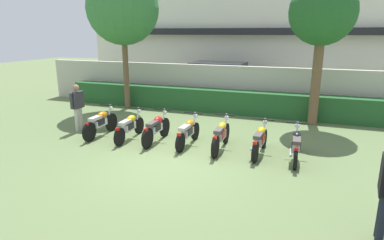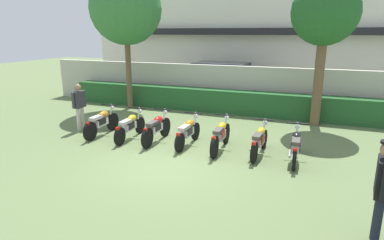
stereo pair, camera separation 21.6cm
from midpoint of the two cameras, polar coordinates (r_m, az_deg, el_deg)
name	(u,v)px [view 2 (the right image)]	position (r m, az deg, el deg)	size (l,w,h in m)	color
ground	(168,164)	(8.81, -3.55, -7.57)	(60.00, 60.00, 0.00)	#607547
building	(264,34)	(21.72, 12.61, 14.29)	(20.01, 6.50, 6.50)	silver
compound_wall	(233,88)	(14.79, 7.59, 5.51)	(19.01, 0.30, 1.96)	#BCB7A8
hedge_row	(229,102)	(14.21, 6.84, 3.15)	(15.21, 0.70, 0.98)	#235628
parked_car	(224,81)	(17.11, 5.86, 6.69)	(4.57, 2.23, 1.89)	black
tree_near_inspector	(126,9)	(15.13, -10.99, 18.38)	(3.10, 3.10, 5.91)	brown
tree_far_side	(325,14)	(12.82, 22.51, 16.63)	(2.32, 2.32, 5.22)	brown
motorcycle_in_row_0	(101,122)	(11.40, -14.87, -0.37)	(0.60, 1.89, 0.97)	black
motorcycle_in_row_1	(130,126)	(10.82, -10.12, -1.02)	(0.60, 1.90, 0.94)	black
motorcycle_in_row_2	(156,128)	(10.40, -5.58, -1.39)	(0.60, 1.88, 0.97)	black
motorcycle_in_row_3	(188,132)	(10.03, -0.11, -2.05)	(0.60, 1.81, 0.94)	black
motorcycle_in_row_4	(221,135)	(9.68, 5.61, -2.65)	(0.60, 1.97, 0.97)	black
motorcycle_in_row_5	(259,140)	(9.47, 12.24, -3.44)	(0.60, 1.82, 0.94)	black
motorcycle_in_row_6	(296,146)	(9.27, 18.13, -4.23)	(0.60, 1.86, 0.95)	black
inspector_person	(79,103)	(12.17, -18.47, 2.78)	(0.22, 0.66, 1.64)	beige
officer_0	(383,184)	(6.13, 31.03, -9.49)	(0.28, 0.69, 1.76)	black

